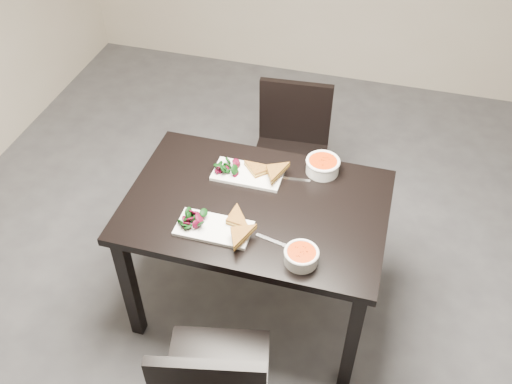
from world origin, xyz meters
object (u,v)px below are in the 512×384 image
(plate_far, at_px, (248,174))
(plate_near, at_px, (214,228))
(table, at_px, (256,218))
(chair_far, at_px, (291,146))
(soup_bowl_near, at_px, (301,256))
(soup_bowl_far, at_px, (323,165))

(plate_far, bearing_deg, plate_near, -96.40)
(table, distance_m, chair_far, 0.80)
(soup_bowl_near, bearing_deg, table, 133.85)
(chair_far, distance_m, soup_bowl_far, 0.62)
(plate_near, bearing_deg, soup_bowl_near, -10.28)
(table, relative_size, plate_far, 3.59)
(table, height_order, soup_bowl_near, soup_bowl_near)
(plate_near, distance_m, soup_bowl_near, 0.41)
(soup_bowl_near, relative_size, plate_far, 0.44)
(chair_far, xyz_separation_m, soup_bowl_near, (0.27, -1.06, 0.30))
(table, bearing_deg, soup_bowl_near, -46.15)
(soup_bowl_near, xyz_separation_m, plate_far, (-0.36, 0.46, -0.03))
(soup_bowl_near, xyz_separation_m, soup_bowl_far, (-0.02, 0.58, 0.00))
(soup_bowl_near, distance_m, soup_bowl_far, 0.58)
(chair_far, height_order, plate_far, chair_far)
(table, bearing_deg, plate_far, 117.42)
(plate_near, height_order, soup_bowl_near, soup_bowl_near)
(chair_far, height_order, plate_near, chair_far)
(plate_near, xyz_separation_m, soup_bowl_far, (0.38, 0.51, 0.03))
(chair_far, relative_size, soup_bowl_near, 5.83)
(soup_bowl_far, bearing_deg, soup_bowl_near, -87.95)
(table, height_order, plate_near, plate_near)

